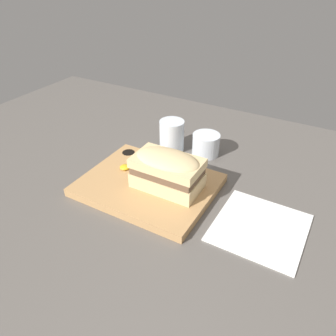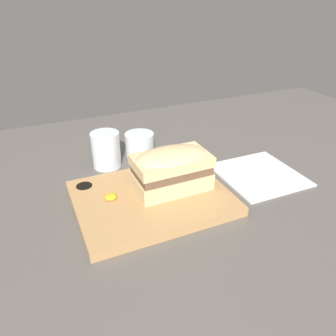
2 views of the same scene
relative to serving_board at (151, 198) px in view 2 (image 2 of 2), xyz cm
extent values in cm
cube|color=#56514C|center=(9.01, 2.86, -2.03)|extent=(175.16, 107.86, 2.00)
cube|color=tan|center=(0.10, -0.07, 0.00)|extent=(31.79, 25.19, 2.04)
cylinder|color=black|center=(-12.27, 9.00, 0.56)|extent=(3.53, 3.53, 1.02)
cube|color=#DBBC84|center=(5.12, 0.65, 2.84)|extent=(16.19, 9.49, 3.65)
cube|color=brown|center=(5.12, 0.65, 5.59)|extent=(15.54, 9.11, 1.85)
cube|color=#DBBC84|center=(5.12, 0.65, 7.60)|extent=(16.19, 9.49, 2.19)
ellipsoid|color=#DBBC84|center=(5.12, 0.65, 8.51)|extent=(15.87, 9.30, 3.28)
ellipsoid|color=gold|center=(-8.23, 1.73, 1.54)|extent=(2.60, 2.60, 1.04)
cylinder|color=silver|center=(-4.28, 19.77, 3.52)|extent=(7.19, 7.19, 9.10)
cylinder|color=silver|center=(-4.28, 19.77, 1.22)|extent=(6.32, 6.32, 4.09)
cylinder|color=silver|center=(5.55, 22.25, 2.08)|extent=(7.84, 7.84, 6.22)
cylinder|color=#33050F|center=(5.55, 22.25, 1.08)|extent=(7.06, 7.06, 3.81)
cube|color=white|center=(28.37, -0.25, -0.83)|extent=(18.74, 19.19, 0.40)
camera|label=1|loc=(36.53, -54.40, 48.30)|focal=35.00mm
camera|label=2|loc=(-20.34, -54.43, 39.65)|focal=35.00mm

